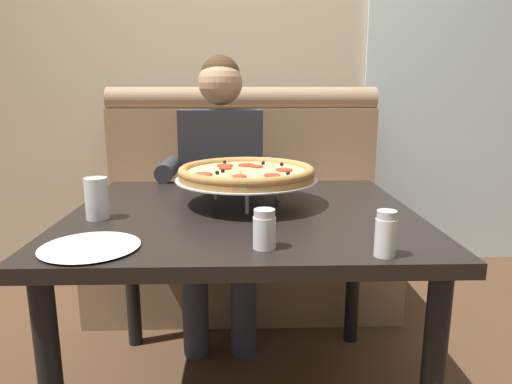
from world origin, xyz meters
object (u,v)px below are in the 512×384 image
at_px(booth_bench, 243,223).
at_px(plate_near_left, 90,245).
at_px(shaker_pepper_flakes, 265,232).
at_px(patio_chair, 384,164).
at_px(drinking_glass, 97,201).
at_px(diner_main, 221,176).
at_px(shaker_oregano, 386,237).
at_px(dining_table, 243,235).
at_px(pizza, 247,173).

distance_m(booth_bench, plate_near_left, 1.42).
bearing_deg(plate_near_left, booth_bench, 73.98).
bearing_deg(shaker_pepper_flakes, patio_chair, 66.91).
height_order(booth_bench, drinking_glass, booth_bench).
height_order(shaker_pepper_flakes, drinking_glass, drinking_glass).
bearing_deg(patio_chair, diner_main, -129.87).
distance_m(diner_main, patio_chair, 1.96).
bearing_deg(shaker_oregano, dining_table, 127.62).
relative_size(diner_main, plate_near_left, 5.17).
relative_size(dining_table, pizza, 2.29).
xyz_separation_m(booth_bench, plate_near_left, (-0.38, -1.33, 0.34)).
xyz_separation_m(dining_table, drinking_glass, (-0.44, -0.09, 0.14)).
relative_size(dining_table, shaker_oregano, 9.99).
bearing_deg(shaker_pepper_flakes, plate_near_left, 178.91).
height_order(plate_near_left, drinking_glass, drinking_glass).
bearing_deg(plate_near_left, pizza, 48.64).
bearing_deg(plate_near_left, shaker_pepper_flakes, -1.09).
relative_size(booth_bench, patio_chair, 1.78).
xyz_separation_m(shaker_pepper_flakes, plate_near_left, (-0.43, 0.01, -0.03)).
bearing_deg(booth_bench, plate_near_left, -106.02).
height_order(dining_table, plate_near_left, plate_near_left).
height_order(pizza, drinking_glass, pizza).
bearing_deg(booth_bench, pizza, -89.15).
distance_m(pizza, plate_near_left, 0.60).
relative_size(shaker_oregano, drinking_glass, 0.87).
bearing_deg(plate_near_left, patio_chair, 59.15).
bearing_deg(booth_bench, patio_chair, 47.02).
xyz_separation_m(booth_bench, pizza, (0.01, -0.88, 0.44)).
bearing_deg(pizza, drinking_glass, -159.32).
bearing_deg(pizza, patio_chair, 61.75).
xyz_separation_m(diner_main, shaker_pepper_flakes, (0.16, -1.07, 0.06)).
relative_size(shaker_pepper_flakes, shaker_oregano, 0.90).
relative_size(booth_bench, plate_near_left, 6.22).
distance_m(shaker_pepper_flakes, plate_near_left, 0.44).
distance_m(shaker_pepper_flakes, drinking_glass, 0.57).
bearing_deg(drinking_glass, patio_chair, 55.12).
xyz_separation_m(plate_near_left, drinking_glass, (-0.06, 0.27, 0.05)).
bearing_deg(shaker_pepper_flakes, booth_bench, 92.27).
bearing_deg(drinking_glass, plate_near_left, -76.98).
bearing_deg(booth_bench, shaker_oregano, -76.49).
bearing_deg(shaker_oregano, shaker_pepper_flakes, 167.26).
distance_m(booth_bench, pizza, 0.98).
height_order(shaker_pepper_flakes, shaker_oregano, shaker_oregano).
bearing_deg(dining_table, booth_bench, 90.00).
bearing_deg(dining_table, patio_chair, 62.40).
xyz_separation_m(pizza, drinking_glass, (-0.46, -0.17, -0.05)).
distance_m(drinking_glass, patio_chair, 2.79).
bearing_deg(pizza, diner_main, 100.76).
bearing_deg(pizza, shaker_pepper_flakes, -85.00).
distance_m(shaker_pepper_flakes, shaker_oregano, 0.29).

